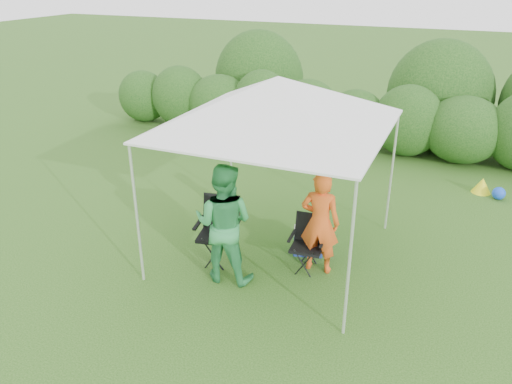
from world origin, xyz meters
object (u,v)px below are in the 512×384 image
at_px(man, 320,223).
at_px(woman, 224,223).
at_px(chair_right, 308,239).
at_px(chair_left, 219,225).
at_px(cooler, 309,241).
at_px(canopy, 278,102).

relative_size(man, woman, 0.89).
distance_m(chair_right, man, 0.36).
bearing_deg(woman, man, -154.56).
bearing_deg(chair_left, cooler, 18.69).
height_order(woman, cooler, woman).
height_order(chair_left, woman, woman).
height_order(canopy, woman, canopy).
relative_size(chair_left, cooler, 1.83).
height_order(chair_right, cooler, chair_right).
xyz_separation_m(canopy, chair_right, (0.61, -0.21, -1.99)).
xyz_separation_m(man, woman, (-1.20, -0.74, 0.10)).
bearing_deg(canopy, cooler, 21.34).
bearing_deg(chair_left, chair_right, 1.71).
relative_size(chair_right, woman, 0.47).
height_order(chair_right, woman, woman).
xyz_separation_m(chair_left, cooler, (1.23, 0.71, -0.37)).
relative_size(woman, cooler, 3.22).
height_order(chair_right, man, man).
bearing_deg(woman, cooler, -134.85).
bearing_deg(cooler, woman, -144.25).
distance_m(canopy, woman, 1.88).
bearing_deg(woman, canopy, -120.13).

